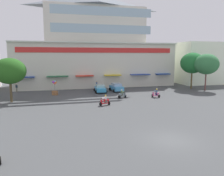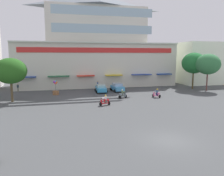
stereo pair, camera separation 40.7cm
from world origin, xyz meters
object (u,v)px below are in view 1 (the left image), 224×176
Objects in this scene: parked_car_0 at (100,88)px; scooter_rider_2 at (156,94)px; scooter_rider_0 at (105,101)px; pedestrian_0 at (97,84)px; plaza_tree_1 at (207,64)px; parked_car_1 at (116,87)px; plaza_tree_0 at (10,71)px; scooter_rider_4 at (122,94)px; plaza_tree_3 at (192,63)px; pedestrian_1 at (17,88)px; balloon_vendor_cart at (55,89)px.

scooter_rider_2 is (7.97, -7.45, -0.11)m from parked_car_0.
scooter_rider_0 is 0.92× the size of pedestrian_0.
parked_car_1 is at bearing 168.89° from plaza_tree_1.
plaza_tree_0 reaches higher than parked_car_1.
parked_car_1 is at bearing 5.80° from parked_car_0.
scooter_rider_2 reaches higher than scooter_rider_4.
plaza_tree_3 reaches higher than parked_car_0.
pedestrian_0 is (0.06, 3.92, 0.26)m from parked_car_0.
parked_car_1 is 2.49× the size of pedestrian_1.
plaza_tree_3 is at bearing -2.16° from parked_car_1.
parked_car_1 reaches higher than scooter_rider_4.
plaza_tree_0 is 16.14m from parked_car_0.
plaza_tree_1 is at bearing -11.11° from parked_car_1.
plaza_tree_3 is at bearing -12.18° from pedestrian_0.
plaza_tree_0 is at bearing -162.04° from parked_car_1.
balloon_vendor_cart reaches higher than scooter_rider_2.
plaza_tree_1 is 37.10m from pedestrian_1.
scooter_rider_4 reaches higher than parked_car_0.
pedestrian_1 is (-15.44, 0.15, -0.10)m from pedestrian_0.
plaza_tree_1 is 14.28m from scooter_rider_2.
plaza_tree_1 reaches higher than scooter_rider_4.
balloon_vendor_cart is at bearing 152.11° from scooter_rider_4.
scooter_rider_2 is 0.94× the size of pedestrian_1.
parked_car_0 is 15.91m from pedestrian_1.
parked_car_0 is at bearing 6.33° from balloon_vendor_cart.
plaza_tree_0 is 10.30m from pedestrian_1.
plaza_tree_3 is 20.04m from parked_car_0.
pedestrian_0 is (1.65, 15.08, 0.37)m from scooter_rider_0.
balloon_vendor_cart is (-29.12, 2.17, -4.10)m from plaza_tree_1.
pedestrian_0 is at bearing 124.83° from scooter_rider_2.
parked_car_1 is 2.60× the size of scooter_rider_4.
plaza_tree_1 is 19.33m from scooter_rider_4.
parked_car_0 is at bearing 171.53° from plaza_tree_1.
scooter_rider_2 is at bearing -43.06° from parked_car_0.
plaza_tree_1 is 4.85× the size of scooter_rider_2.
scooter_rider_0 is at bearing -113.09° from parked_car_1.
balloon_vendor_cart is at bearing -150.05° from pedestrian_0.
parked_car_1 reaches higher than parked_car_0.
plaza_tree_3 is at bearing -7.11° from pedestrian_1.
pedestrian_1 reaches higher than parked_car_0.
plaza_tree_1 is 29.48m from balloon_vendor_cart.
plaza_tree_3 is 4.41× the size of pedestrian_0.
pedestrian_1 is (-18.69, 3.74, 0.11)m from parked_car_1.
parked_car_0 is at bearing 20.53° from plaza_tree_0.
balloon_vendor_cart is (7.03, -5.00, 0.22)m from pedestrian_1.
plaza_tree_3 reaches higher than pedestrian_0.
pedestrian_1 is at bearing 94.30° from plaza_tree_0.
pedestrian_0 is 15.44m from pedestrian_1.
plaza_tree_0 is 23.07m from scooter_rider_2.
plaza_tree_1 is 4.74× the size of scooter_rider_4.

